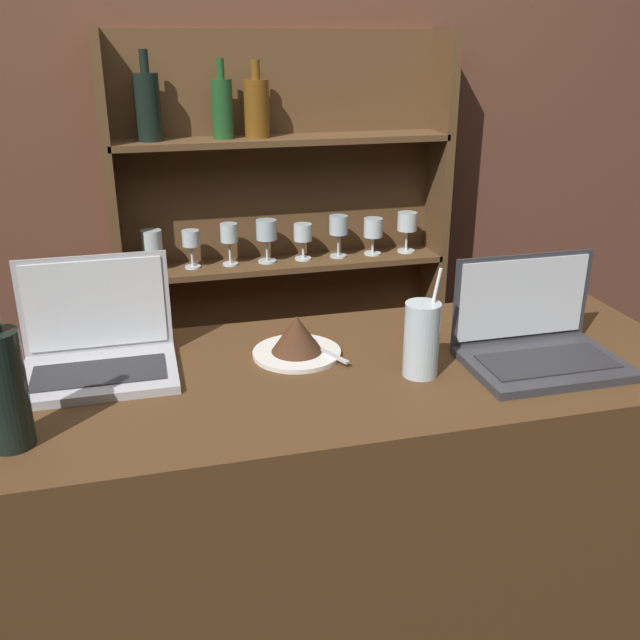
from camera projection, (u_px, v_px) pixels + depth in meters
name	position (u px, v px, depth m)	size (l,w,h in m)	color
bar_counter	(315.00, 559.00, 1.68)	(1.67, 0.61, 0.99)	#4C3019
back_wall	(233.00, 130.00, 2.35)	(7.00, 0.06, 2.70)	brown
back_shelf	(280.00, 269.00, 2.48)	(1.12, 0.18, 1.66)	brown
laptop_near	(98.00, 348.00, 1.47)	(0.31, 0.22, 0.23)	#ADADB2
laptop_far	(537.00, 341.00, 1.52)	(0.33, 0.23, 0.22)	#333338
cake_plate	(297.00, 339.00, 1.55)	(0.19, 0.19, 0.09)	silver
water_glass	(422.00, 339.00, 1.45)	(0.07, 0.07, 0.23)	silver
wine_bottle_dark	(4.00, 387.00, 1.18)	(0.07, 0.07, 0.29)	black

